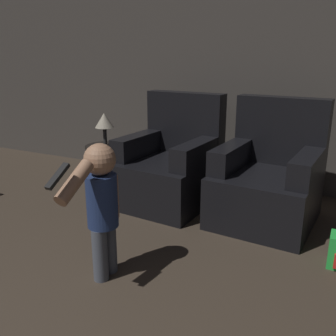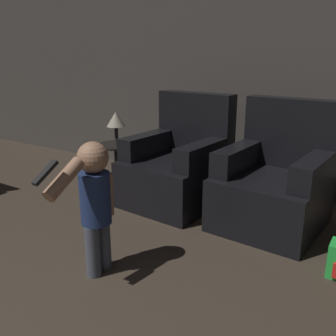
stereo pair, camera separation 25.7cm
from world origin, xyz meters
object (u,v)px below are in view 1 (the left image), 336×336
(armchair_left, at_px, (170,167))
(lamp, at_px, (104,121))
(person_toddler, at_px, (101,201))
(armchair_right, at_px, (268,181))

(armchair_left, relative_size, lamp, 3.11)
(armchair_left, relative_size, person_toddler, 1.17)
(lamp, bearing_deg, armchair_right, 2.25)
(armchair_left, distance_m, armchair_right, 0.90)
(armchair_left, xyz_separation_m, lamp, (-0.68, -0.06, 0.38))
(armchair_right, bearing_deg, armchair_left, -175.70)
(person_toddler, height_order, lamp, person_toddler)
(armchair_right, bearing_deg, lamp, -173.45)
(armchair_left, relative_size, armchair_right, 1.00)
(armchair_left, bearing_deg, lamp, -170.00)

